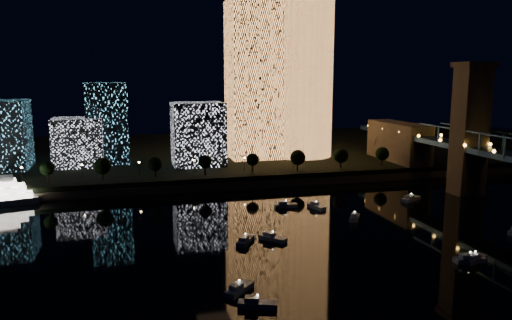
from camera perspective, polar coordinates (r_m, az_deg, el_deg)
The scene contains 9 objects.
ground at distance 134.03m, azimuth 13.47°, elevation -10.30°, with size 520.00×520.00×0.00m, color black.
far_bank at distance 280.54m, azimuth -2.08°, elevation 0.91°, with size 420.00×160.00×5.00m, color black.
seawall at distance 206.58m, azimuth 2.71°, elevation -2.55°, with size 420.00×6.00×3.00m, color #6B5E4C.
tower_cylindrical at distance 251.19m, azimuth 5.09°, elevation 9.87°, with size 34.00×34.00×82.22m.
tower_rectangular at distance 244.86m, azimuth -0.34°, elevation 9.11°, with size 23.76×23.76×75.59m, color #FFA151.
midrise_blocks at distance 235.80m, azimuth -17.78°, elevation 3.09°, with size 105.33×40.67×36.89m.
motorboats at distance 146.27m, azimuth 11.19°, elevation -8.17°, with size 94.87×74.47×2.78m.
esplanade_trees at distance 204.23m, azimuth -5.21°, elevation -0.16°, with size 166.15×6.62×8.81m.
street_lamps at distance 209.40m, azimuth -7.18°, elevation -0.35°, with size 132.70×0.70×5.65m.
Camera 1 is at (-60.98, -110.49, 45.13)m, focal length 35.00 mm.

